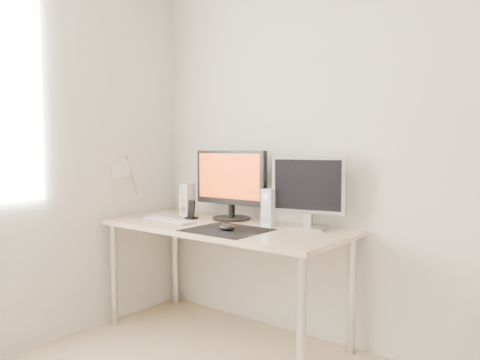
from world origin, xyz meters
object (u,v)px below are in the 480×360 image
Objects in this scene: main_monitor at (231,182)px; speaker_left at (187,200)px; mouse at (226,227)px; speaker_right at (270,208)px; keyboard at (168,220)px; phone_dock at (191,213)px; second_monitor at (308,189)px; desk at (223,237)px.

speaker_left is (-0.35, -0.06, -0.14)m from main_monitor.
speaker_right is (0.10, 0.30, 0.09)m from mouse.
phone_dock is (0.05, 0.17, 0.03)m from keyboard.
speaker_left is at bearing 105.43° from keyboard.
main_monitor is at bearing -178.56° from second_monitor.
speaker_right reaches higher than mouse.
second_monitor reaches higher than phone_dock.
speaker_right is 0.60m from phone_dock.
phone_dock is at bearing 171.28° from desk.
second_monitor reaches higher than speaker_left.
phone_dock reaches higher than desk.
main_monitor reaches higher than phone_dock.
desk is at bearing 134.42° from mouse.
mouse is 0.68m from speaker_left.
keyboard is 3.34× the size of phone_dock.
phone_dock is at bearing -169.24° from second_monitor.
second_monitor is at bearing 20.75° from keyboard.
phone_dock is at bearing 74.44° from keyboard.
phone_dock is (-0.33, 0.05, 0.12)m from desk.
phone_dock is at bearing -34.52° from speaker_left.
speaker_left is at bearing 154.06° from mouse.
speaker_left reaches higher than phone_dock.
speaker_right is at bearing 27.78° from desk.
main_monitor is 2.37× the size of speaker_left.
phone_dock is (-0.49, 0.21, 0.02)m from mouse.
keyboard is (-0.28, -0.31, -0.25)m from main_monitor.
desk is 6.89× the size of speaker_right.
desk is 2.90× the size of main_monitor.
speaker_right reaches higher than keyboard.
speaker_right is (0.35, -0.05, -0.14)m from main_monitor.
second_monitor is 3.50× the size of phone_dock.
mouse is 0.48× the size of speaker_right.
main_monitor is 0.49m from keyboard.
desk is at bearing -8.72° from phone_dock.
speaker_right is at bearing 8.30° from phone_dock.
keyboard is at bearing -105.56° from phone_dock.
speaker_left is 0.54× the size of keyboard.
second_monitor is at bearing 1.44° from main_monitor.
main_monitor is (-0.10, 0.19, 0.33)m from desk.
keyboard is (-0.54, 0.04, -0.02)m from mouse.
desk is 6.89× the size of speaker_left.
keyboard is at bearing -162.03° from desk.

